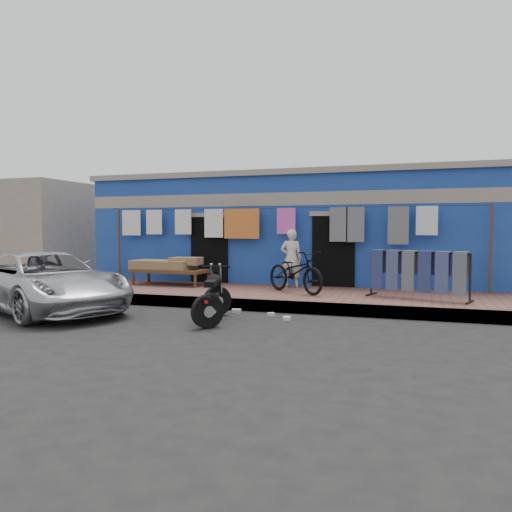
{
  "coord_description": "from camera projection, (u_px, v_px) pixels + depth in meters",
  "views": [
    {
      "loc": [
        3.45,
        -8.44,
        1.73
      ],
      "look_at": [
        0.0,
        2.0,
        1.15
      ],
      "focal_mm": 35.0,
      "sensor_mm": 36.0,
      "label": 1
    }
  ],
  "objects": [
    {
      "name": "seated_person",
      "position": [
        291.0,
        258.0,
        12.82
      ],
      "size": [
        0.61,
        0.48,
        1.49
      ],
      "primitive_type": "imported",
      "rotation": [
        0.0,
        0.0,
        3.38
      ],
      "color": "beige",
      "rests_on": "sidewalk"
    },
    {
      "name": "ground",
      "position": [
        222.0,
        324.0,
        9.17
      ],
      "size": [
        80.0,
        80.0,
        0.0
      ],
      "primitive_type": "plane",
      "color": "black",
      "rests_on": "ground"
    },
    {
      "name": "jeans_rack",
      "position": [
        418.0,
        274.0,
        10.65
      ],
      "size": [
        2.49,
        1.77,
        1.07
      ],
      "primitive_type": null,
      "rotation": [
        0.0,
        0.0,
        -0.32
      ],
      "color": "black",
      "rests_on": "sidewalk"
    },
    {
      "name": "charpoy",
      "position": [
        171.0,
        271.0,
        13.42
      ],
      "size": [
        2.19,
        1.16,
        0.71
      ],
      "primitive_type": null,
      "rotation": [
        0.0,
        0.0,
        -0.04
      ],
      "color": "brown",
      "rests_on": "sidewalk"
    },
    {
      "name": "car",
      "position": [
        44.0,
        281.0,
        10.5
      ],
      "size": [
        5.11,
        3.87,
        1.31
      ],
      "primitive_type": "imported",
      "rotation": [
        0.0,
        0.0,
        1.14
      ],
      "color": "silver",
      "rests_on": "ground"
    },
    {
      "name": "building",
      "position": [
        306.0,
        231.0,
        15.71
      ],
      "size": [
        12.2,
        5.2,
        3.36
      ],
      "color": "navy",
      "rests_on": "ground"
    },
    {
      "name": "sidewalk",
      "position": [
        269.0,
        296.0,
        12.01
      ],
      "size": [
        28.0,
        3.0,
        0.25
      ],
      "primitive_type": "cube",
      "color": "brown",
      "rests_on": "ground"
    },
    {
      "name": "neighbor_left",
      "position": [
        25.0,
        231.0,
        19.16
      ],
      "size": [
        6.0,
        5.0,
        3.4
      ],
      "primitive_type": "cube",
      "color": "#9E9384",
      "rests_on": "ground"
    },
    {
      "name": "curb",
      "position": [
        249.0,
        305.0,
        10.63
      ],
      "size": [
        28.0,
        0.1,
        0.25
      ],
      "primitive_type": "cube",
      "color": "gray",
      "rests_on": "ground"
    },
    {
      "name": "litter_a",
      "position": [
        236.0,
        311.0,
        10.36
      ],
      "size": [
        0.21,
        0.17,
        0.08
      ],
      "primitive_type": "cube",
      "rotation": [
        0.0,
        0.0,
        0.18
      ],
      "color": "silver",
      "rests_on": "ground"
    },
    {
      "name": "bicycle",
      "position": [
        295.0,
        267.0,
        11.69
      ],
      "size": [
        1.9,
        1.63,
        1.21
      ],
      "primitive_type": "imported",
      "rotation": [
        0.0,
        0.0,
        0.94
      ],
      "color": "black",
      "rests_on": "sidewalk"
    },
    {
      "name": "clothesline",
      "position": [
        267.0,
        226.0,
        13.24
      ],
      "size": [
        10.06,
        0.06,
        2.1
      ],
      "color": "brown",
      "rests_on": "sidewalk"
    },
    {
      "name": "litter_b",
      "position": [
        271.0,
        314.0,
        9.99
      ],
      "size": [
        0.17,
        0.16,
        0.07
      ],
      "primitive_type": "cube",
      "rotation": [
        0.0,
        0.0,
        0.67
      ],
      "color": "silver",
      "rests_on": "ground"
    },
    {
      "name": "litter_c",
      "position": [
        287.0,
        318.0,
        9.53
      ],
      "size": [
        0.17,
        0.2,
        0.07
      ],
      "primitive_type": "cube",
      "rotation": [
        0.0,
        0.0,
        1.78
      ],
      "color": "silver",
      "rests_on": "ground"
    },
    {
      "name": "motorcycle",
      "position": [
        213.0,
        295.0,
        9.35
      ],
      "size": [
        1.35,
        1.87,
        1.03
      ],
      "primitive_type": null,
      "rotation": [
        0.0,
        0.0,
        0.26
      ],
      "color": "black",
      "rests_on": "ground"
    }
  ]
}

